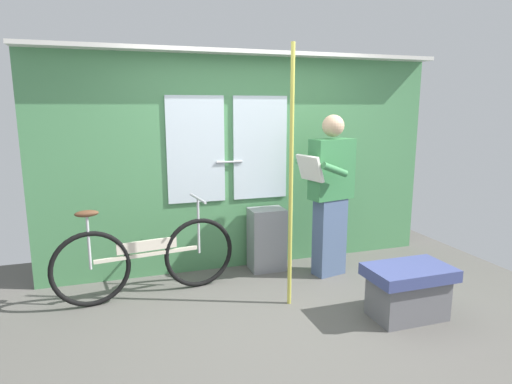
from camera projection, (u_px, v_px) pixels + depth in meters
name	position (u px, v px, depth m)	size (l,w,h in m)	color
ground_plane	(290.00, 317.00, 3.74)	(5.35, 4.20, 0.04)	#56544F
train_door_wall	(245.00, 158.00, 4.70)	(4.35, 0.28, 2.31)	#4C8C56
bicycle_near_door	(147.00, 258.00, 4.04)	(1.68, 0.44, 0.90)	black
passenger_reading_newspaper	(330.00, 192.00, 4.48)	(0.61, 0.54, 1.68)	slate
trash_bin_by_wall	(267.00, 239.00, 4.73)	(0.37, 0.28, 0.68)	gray
handrail_pole	(291.00, 180.00, 3.74)	(0.04, 0.04, 2.27)	#C6C14C
bench_seat_corner	(408.00, 290.00, 3.65)	(0.70, 0.44, 0.45)	#3D477F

